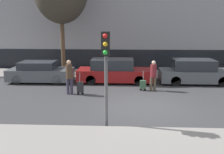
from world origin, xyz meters
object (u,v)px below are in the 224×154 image
object	(u,v)px
parked_car_1	(115,72)
parked_car_2	(195,72)
pedestrian_left	(69,75)
traffic_light	(106,60)
pedestrian_right	(153,74)
trolley_left	(80,87)
trolley_right	(143,85)
parked_bicycle	(215,69)
parked_car_0	(40,72)

from	to	relation	value
parked_car_1	parked_car_2	xyz separation A→B (m)	(4.95, -0.04, 0.00)
pedestrian_left	traffic_light	world-z (taller)	traffic_light
traffic_light	pedestrian_right	bearing A→B (deg)	66.63
traffic_light	parked_car_1	bearing A→B (deg)	89.70
trolley_left	traffic_light	world-z (taller)	traffic_light
parked_car_1	pedestrian_left	size ratio (longest dim) A/B	2.59
parked_car_2	trolley_left	bearing A→B (deg)	-157.33
pedestrian_right	trolley_right	bearing A→B (deg)	-179.93
pedestrian_left	traffic_light	bearing A→B (deg)	116.65
parked_car_2	trolley_left	xyz separation A→B (m)	(-6.64, -2.77, -0.30)
pedestrian_right	trolley_left	bearing A→B (deg)	-169.80
pedestrian_left	trolley_left	distance (m)	0.85
parked_car_1	trolley_right	xyz separation A→B (m)	(1.64, -1.91, -0.34)
pedestrian_left	trolley_right	size ratio (longest dim) A/B	1.64
pedestrian_left	pedestrian_right	size ratio (longest dim) A/B	1.08
trolley_left	parked_car_1	bearing A→B (deg)	59.08
trolley_left	traffic_light	xyz separation A→B (m)	(1.65, -4.22, 2.03)
trolley_right	parked_bicycle	xyz separation A→B (m)	(5.42, 4.35, 0.15)
parked_car_0	traffic_light	distance (m)	8.51
trolley_left	parked_bicycle	size ratio (longest dim) A/B	0.67
parked_car_2	trolley_right	bearing A→B (deg)	-150.52
parked_car_2	parked_car_1	bearing A→B (deg)	179.55
parked_car_2	parked_bicycle	size ratio (longest dim) A/B	2.48
trolley_left	pedestrian_right	distance (m)	4.02
pedestrian_left	trolley_right	distance (m)	4.04
traffic_light	parked_bicycle	bearing A→B (deg)	53.17
parked_car_2	trolley_left	size ratio (longest dim) A/B	3.69
pedestrian_left	parked_car_0	bearing A→B (deg)	-48.73
parked_car_0	trolley_left	world-z (taller)	parked_car_0
parked_car_1	pedestrian_right	distance (m)	2.90
parked_car_0	trolley_left	xyz separation A→B (m)	(2.99, -2.69, -0.24)
pedestrian_right	traffic_light	xyz separation A→B (m)	(-2.22, -5.15, 1.47)
parked_car_0	parked_bicycle	bearing A→B (deg)	12.34
parked_car_0	trolley_left	bearing A→B (deg)	-41.91
parked_car_2	pedestrian_left	xyz separation A→B (m)	(-7.19, -2.78, 0.35)
parked_car_0	trolley_left	size ratio (longest dim) A/B	3.32
parked_car_2	trolley_right	world-z (taller)	parked_car_2
pedestrian_right	trolley_right	size ratio (longest dim) A/B	1.51
parked_car_0	parked_bicycle	size ratio (longest dim) A/B	2.23
parked_car_1	trolley_left	xyz separation A→B (m)	(-1.68, -2.81, -0.30)
parked_car_1	parked_car_2	distance (m)	4.95
pedestrian_left	parked_bicycle	size ratio (longest dim) A/B	1.02
pedestrian_left	trolley_left	world-z (taller)	pedestrian_left
pedestrian_right	parked_bicycle	distance (m)	6.52
trolley_right	traffic_light	size ratio (longest dim) A/B	0.33
parked_car_2	traffic_light	distance (m)	8.76
trolley_left	parked_car_0	bearing A→B (deg)	138.09
parked_car_0	traffic_light	bearing A→B (deg)	-56.09
parked_car_1	traffic_light	world-z (taller)	traffic_light
parked_car_0	parked_car_2	bearing A→B (deg)	0.52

